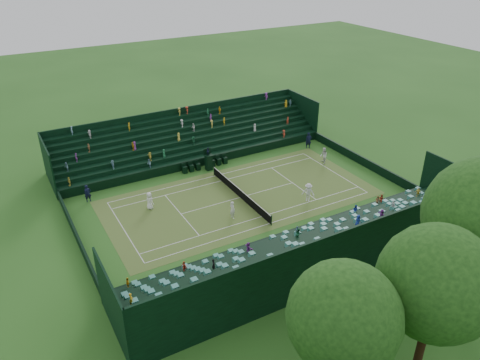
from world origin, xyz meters
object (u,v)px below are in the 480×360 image
(player_near_east, at_px, (232,210))
(player_far_east, at_px, (308,192))
(tennis_net, at_px, (240,193))
(player_far_west, at_px, (324,156))
(player_near_west, at_px, (150,201))
(umpire_chair, at_px, (209,160))

(player_near_east, xyz_separation_m, player_far_east, (0.87, 8.01, 0.08))
(tennis_net, xyz_separation_m, player_far_west, (-2.31, 12.32, 0.41))
(tennis_net, xyz_separation_m, player_near_west, (-2.35, -8.58, 0.36))
(tennis_net, relative_size, player_near_west, 6.60)
(tennis_net, bearing_deg, umpire_chair, 179.55)
(umpire_chair, bearing_deg, player_near_west, -60.47)
(tennis_net, height_order, player_far_west, player_far_west)
(player_near_east, xyz_separation_m, player_far_west, (-5.28, 14.79, 0.05))
(umpire_chair, relative_size, player_far_west, 1.46)
(player_far_east, bearing_deg, player_near_east, -138.51)
(umpire_chair, height_order, player_near_east, umpire_chair)
(tennis_net, bearing_deg, player_far_west, 100.60)
(tennis_net, relative_size, player_near_east, 6.60)
(umpire_chair, xyz_separation_m, player_near_west, (4.89, -8.63, -0.28))
(umpire_chair, bearing_deg, tennis_net, -0.45)
(player_near_west, distance_m, player_near_east, 8.09)
(player_far_east, bearing_deg, umpire_chair, 164.01)
(umpire_chair, bearing_deg, player_far_east, 26.31)
(player_near_east, distance_m, player_far_east, 8.06)
(tennis_net, xyz_separation_m, umpire_chair, (-7.24, 0.06, 0.64))
(umpire_chair, relative_size, player_far_east, 1.41)
(player_near_west, bearing_deg, player_near_east, -154.64)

